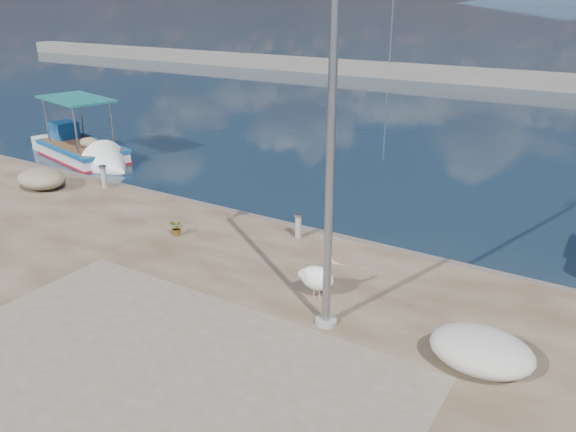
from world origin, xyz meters
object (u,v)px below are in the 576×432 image
Objects in this scene: boat_left at (82,153)px; bollard_near at (298,225)px; lamp_post at (331,167)px; pelican at (318,278)px.

boat_left is 9.71× the size of bollard_near.
lamp_post is 10.02× the size of bollard_near.
lamp_post reaches higher than bollard_near.
boat_left is 17.73m from lamp_post.
boat_left is at bearing 156.57° from lamp_post.
bollard_near is (-2.03, 2.57, -0.09)m from pelican.
boat_left is 0.97× the size of lamp_post.
boat_left reaches higher than bollard_near.
pelican is at bearing -8.18° from boat_left.
pelican reaches higher than bollard_near.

